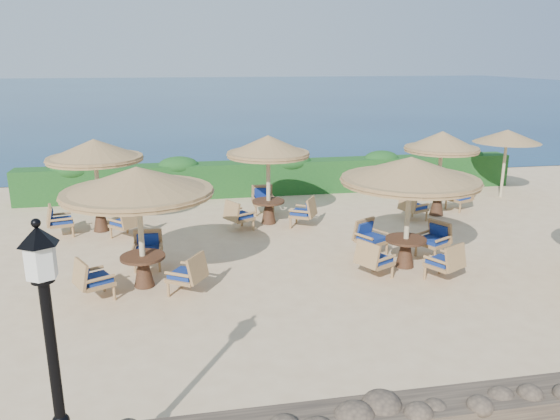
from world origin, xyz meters
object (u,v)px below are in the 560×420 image
object	(u,v)px
cafe_set_1	(409,188)
cafe_set_4	(268,164)
cafe_set_0	(138,198)
cafe_set_3	(96,167)
cafe_set_5	(441,156)
extra_parasol	(507,136)
lamp_post	(57,392)

from	to	relation	value
cafe_set_1	cafe_set_4	xyz separation A→B (m)	(-2.61, 4.09, -0.10)
cafe_set_0	cafe_set_3	distance (m)	4.51
cafe_set_0	cafe_set_5	world-z (taller)	same
cafe_set_3	cafe_set_0	bearing A→B (deg)	-71.69
extra_parasol	cafe_set_4	distance (m)	8.87
lamp_post	cafe_set_1	world-z (taller)	lamp_post
cafe_set_4	cafe_set_1	bearing A→B (deg)	-57.46
lamp_post	cafe_set_4	distance (m)	11.06
cafe_set_3	cafe_set_1	bearing A→B (deg)	-29.60
cafe_set_1	cafe_set_3	xyz separation A→B (m)	(-7.46, 4.24, -0.04)
cafe_set_4	lamp_post	bearing A→B (deg)	-110.62
cafe_set_4	cafe_set_5	xyz separation A→B (m)	(5.38, -0.09, 0.07)
lamp_post	cafe_set_4	xyz separation A→B (m)	(3.89, 10.35, 0.26)
cafe_set_1	cafe_set_0	bearing A→B (deg)	-179.57
cafe_set_0	cafe_set_3	bearing A→B (deg)	108.31
cafe_set_0	cafe_set_4	bearing A→B (deg)	50.25
cafe_set_0	cafe_set_3	size ratio (longest dim) A/B	1.15
extra_parasol	cafe_set_4	size ratio (longest dim) A/B	0.87
cafe_set_5	extra_parasol	bearing A→B (deg)	27.66
extra_parasol	cafe_set_5	xyz separation A→B (m)	(-3.33, -1.75, -0.28)
lamp_post	cafe_set_5	distance (m)	13.83
cafe_set_5	cafe_set_1	bearing A→B (deg)	-124.76
lamp_post	cafe_set_4	size ratio (longest dim) A/B	1.19
cafe_set_1	cafe_set_3	size ratio (longest dim) A/B	1.16
cafe_set_0	lamp_post	bearing A→B (deg)	-94.22
cafe_set_0	cafe_set_4	world-z (taller)	same
cafe_set_0	cafe_set_3	world-z (taller)	same
cafe_set_5	cafe_set_4	bearing A→B (deg)	178.99
extra_parasol	cafe_set_1	bearing A→B (deg)	-136.75
cafe_set_4	cafe_set_5	world-z (taller)	same
lamp_post	cafe_set_0	world-z (taller)	lamp_post
cafe_set_1	cafe_set_3	distance (m)	8.58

